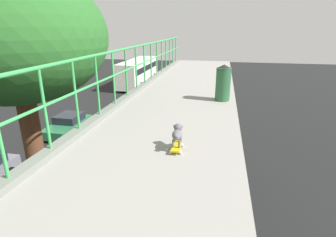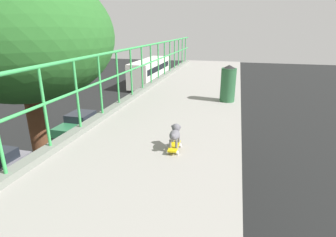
% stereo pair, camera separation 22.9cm
% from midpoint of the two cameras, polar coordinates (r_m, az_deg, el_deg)
% --- Properties ---
extents(car_blue_fifth, '(1.91, 4.30, 1.48)m').
position_cam_midpoint_polar(car_blue_fifth, '(15.82, -15.97, -5.92)').
color(car_blue_fifth, navy).
rests_on(car_blue_fifth, ground).
extents(car_green_sixth, '(1.86, 4.02, 1.29)m').
position_cam_midpoint_polar(car_green_sixth, '(20.28, -20.89, -1.20)').
color(car_green_sixth, '#24673E').
rests_on(car_green_sixth, ground).
extents(city_bus, '(2.61, 10.34, 3.19)m').
position_cam_midpoint_polar(city_bus, '(35.16, -6.63, 10.08)').
color(city_bus, white).
rests_on(city_bus, ground).
extents(roadside_tree_mid, '(4.50, 4.50, 8.58)m').
position_cam_midpoint_polar(roadside_tree_mid, '(7.78, -30.68, 14.13)').
color(roadside_tree_mid, brown).
rests_on(roadside_tree_mid, ground).
extents(toy_skateboard, '(0.19, 0.42, 0.08)m').
position_cam_midpoint_polar(toy_skateboard, '(4.09, 0.27, -6.00)').
color(toy_skateboard, gold).
rests_on(toy_skateboard, overpass_deck).
extents(small_dog, '(0.17, 0.40, 0.30)m').
position_cam_midpoint_polar(small_dog, '(4.06, 0.40, -3.15)').
color(small_dog, '#5E5D65').
rests_on(small_dog, toy_skateboard).
extents(litter_bin, '(0.38, 0.38, 0.92)m').
position_cam_midpoint_polar(litter_bin, '(6.90, 10.78, 7.59)').
color(litter_bin, '#2B5D38').
rests_on(litter_bin, overpass_deck).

